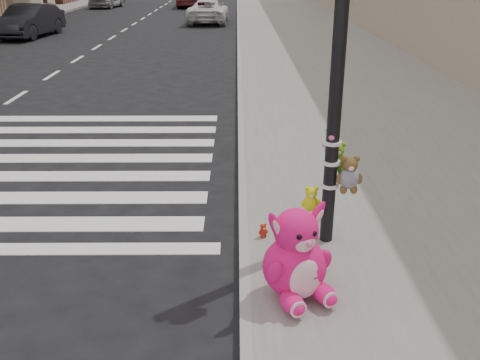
{
  "coord_description": "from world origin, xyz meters",
  "views": [
    {
      "loc": [
        1.47,
        -4.21,
        3.44
      ],
      "look_at": [
        1.51,
        2.31,
        0.75
      ],
      "focal_mm": 40.0,
      "sensor_mm": 36.0,
      "label": 1
    }
  ],
  "objects_px": {
    "signal_pole": "(337,119)",
    "car_white_near": "(208,11)",
    "red_teddy": "(263,230)",
    "pink_bunny": "(296,260)",
    "car_dark_far": "(30,21)"
  },
  "relations": [
    {
      "from": "pink_bunny",
      "to": "car_dark_far",
      "type": "xyz_separation_m",
      "value": [
        -10.52,
        21.75,
        0.19
      ]
    },
    {
      "from": "signal_pole",
      "to": "car_white_near",
      "type": "relative_size",
      "value": 0.83
    },
    {
      "from": "pink_bunny",
      "to": "red_teddy",
      "type": "relative_size",
      "value": 5.62
    },
    {
      "from": "pink_bunny",
      "to": "car_dark_far",
      "type": "distance_m",
      "value": 24.16
    },
    {
      "from": "red_teddy",
      "to": "car_dark_far",
      "type": "height_order",
      "value": "car_dark_far"
    },
    {
      "from": "car_dark_far",
      "to": "red_teddy",
      "type": "bearing_deg",
      "value": -56.73
    },
    {
      "from": "signal_pole",
      "to": "car_dark_far",
      "type": "xyz_separation_m",
      "value": [
        -11.07,
        20.5,
        -0.96
      ]
    },
    {
      "from": "pink_bunny",
      "to": "red_teddy",
      "type": "height_order",
      "value": "pink_bunny"
    },
    {
      "from": "car_white_near",
      "to": "car_dark_far",
      "type": "bearing_deg",
      "value": 37.49
    },
    {
      "from": "car_dark_far",
      "to": "car_white_near",
      "type": "xyz_separation_m",
      "value": [
        8.23,
        6.02,
        -0.09
      ]
    },
    {
      "from": "pink_bunny",
      "to": "car_dark_far",
      "type": "height_order",
      "value": "car_dark_far"
    },
    {
      "from": "signal_pole",
      "to": "red_teddy",
      "type": "distance_m",
      "value": 1.7
    },
    {
      "from": "car_dark_far",
      "to": "signal_pole",
      "type": "bearing_deg",
      "value": -54.95
    },
    {
      "from": "red_teddy",
      "to": "car_white_near",
      "type": "distance_m",
      "value": 26.56
    },
    {
      "from": "signal_pole",
      "to": "red_teddy",
      "type": "xyz_separation_m",
      "value": [
        -0.83,
        0.05,
        -1.49
      ]
    }
  ]
}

